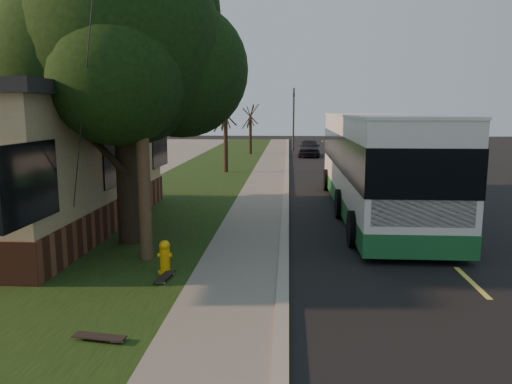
{
  "coord_description": "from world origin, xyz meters",
  "views": [
    {
      "loc": [
        0.09,
        -10.41,
        3.63
      ],
      "look_at": [
        -0.75,
        2.41,
        1.5
      ],
      "focal_mm": 35.0,
      "sensor_mm": 36.0,
      "label": 1
    }
  ],
  "objects_px": {
    "utility_pole": "(139,65)",
    "bare_tree_far": "(250,130)",
    "traffic_signal": "(294,115)",
    "skateboard_spare": "(99,337)",
    "fire_hydrant": "(165,257)",
    "dumpster": "(4,207)",
    "transit_bus": "(376,161)",
    "distant_car": "(309,147)",
    "skateboarder": "(140,212)",
    "leafy_tree": "(125,49)",
    "skateboard_main": "(165,277)",
    "bare_tree_near": "(226,136)"
  },
  "relations": [
    {
      "from": "leafy_tree",
      "to": "bare_tree_near",
      "type": "bearing_deg",
      "value": 87.5
    },
    {
      "from": "bare_tree_near",
      "to": "traffic_signal",
      "type": "distance_m",
      "value": 16.52
    },
    {
      "from": "bare_tree_near",
      "to": "dumpster",
      "type": "relative_size",
      "value": 2.65
    },
    {
      "from": "utility_pole",
      "to": "bare_tree_far",
      "type": "xyz_separation_m",
      "value": [
        0.31,
        29.01,
        -2.63
      ]
    },
    {
      "from": "skateboard_main",
      "to": "transit_bus",
      "type": "bearing_deg",
      "value": 53.81
    },
    {
      "from": "bare_tree_far",
      "to": "skateboard_main",
      "type": "height_order",
      "value": "bare_tree_far"
    },
    {
      "from": "skateboard_spare",
      "to": "transit_bus",
      "type": "bearing_deg",
      "value": 60.57
    },
    {
      "from": "distant_car",
      "to": "dumpster",
      "type": "bearing_deg",
      "value": -110.08
    },
    {
      "from": "bare_tree_near",
      "to": "bare_tree_far",
      "type": "xyz_separation_m",
      "value": [
        0.5,
        12.0,
        -0.15
      ]
    },
    {
      "from": "leafy_tree",
      "to": "skateboard_spare",
      "type": "height_order",
      "value": "leafy_tree"
    },
    {
      "from": "leafy_tree",
      "to": "skateboarder",
      "type": "distance_m",
      "value": 4.34
    },
    {
      "from": "bare_tree_far",
      "to": "skateboard_main",
      "type": "xyz_separation_m",
      "value": [
        0.5,
        -30.42,
        -1.88
      ]
    },
    {
      "from": "transit_bus",
      "to": "skateboard_spare",
      "type": "relative_size",
      "value": 14.85
    },
    {
      "from": "leafy_tree",
      "to": "skateboarder",
      "type": "bearing_deg",
      "value": 29.84
    },
    {
      "from": "fire_hydrant",
      "to": "skateboard_main",
      "type": "xyz_separation_m",
      "value": [
        0.1,
        -0.42,
        -0.3
      ]
    },
    {
      "from": "traffic_signal",
      "to": "skateboard_spare",
      "type": "xyz_separation_m",
      "value": [
        -3.33,
        -37.3,
        -3.04
      ]
    },
    {
      "from": "bare_tree_near",
      "to": "fire_hydrant",
      "type": "bearing_deg",
      "value": -87.14
    },
    {
      "from": "leafy_tree",
      "to": "distant_car",
      "type": "relative_size",
      "value": 1.91
    },
    {
      "from": "leafy_tree",
      "to": "bare_tree_far",
      "type": "relative_size",
      "value": 1.94
    },
    {
      "from": "traffic_signal",
      "to": "skateboard_spare",
      "type": "distance_m",
      "value": 37.57
    },
    {
      "from": "dumpster",
      "to": "utility_pole",
      "type": "bearing_deg",
      "value": -28.75
    },
    {
      "from": "leafy_tree",
      "to": "skateboard_main",
      "type": "height_order",
      "value": "leafy_tree"
    },
    {
      "from": "transit_bus",
      "to": "skateboard_spare",
      "type": "height_order",
      "value": "transit_bus"
    },
    {
      "from": "bare_tree_far",
      "to": "distant_car",
      "type": "relative_size",
      "value": 0.98
    },
    {
      "from": "utility_pole",
      "to": "skateboarder",
      "type": "relative_size",
      "value": 5.91
    },
    {
      "from": "fire_hydrant",
      "to": "dumpster",
      "type": "relative_size",
      "value": 0.46
    },
    {
      "from": "distant_car",
      "to": "skateboarder",
      "type": "bearing_deg",
      "value": -100.24
    },
    {
      "from": "skateboarder",
      "to": "skateboard_spare",
      "type": "xyz_separation_m",
      "value": [
        1.13,
        -6.07,
        -0.71
      ]
    },
    {
      "from": "bare_tree_far",
      "to": "transit_bus",
      "type": "relative_size",
      "value": 0.31
    },
    {
      "from": "fire_hydrant",
      "to": "bare_tree_far",
      "type": "relative_size",
      "value": 0.18
    },
    {
      "from": "skateboard_spare",
      "to": "bare_tree_near",
      "type": "bearing_deg",
      "value": 91.81
    },
    {
      "from": "dumpster",
      "to": "fire_hydrant",
      "type": "bearing_deg",
      "value": -33.11
    },
    {
      "from": "skateboarder",
      "to": "fire_hydrant",
      "type": "bearing_deg",
      "value": 150.95
    },
    {
      "from": "utility_pole",
      "to": "skateboard_spare",
      "type": "relative_size",
      "value": 10.5
    },
    {
      "from": "transit_bus",
      "to": "distant_car",
      "type": "distance_m",
      "value": 21.61
    },
    {
      "from": "transit_bus",
      "to": "utility_pole",
      "type": "bearing_deg",
      "value": -135.59
    },
    {
      "from": "bare_tree_far",
      "to": "skateboard_main",
      "type": "bearing_deg",
      "value": -89.06
    },
    {
      "from": "fire_hydrant",
      "to": "traffic_signal",
      "type": "relative_size",
      "value": 0.13
    },
    {
      "from": "fire_hydrant",
      "to": "distant_car",
      "type": "relative_size",
      "value": 0.18
    },
    {
      "from": "fire_hydrant",
      "to": "traffic_signal",
      "type": "height_order",
      "value": "traffic_signal"
    },
    {
      "from": "skateboarder",
      "to": "distant_car",
      "type": "xyz_separation_m",
      "value": [
        5.64,
        26.11,
        -0.14
      ]
    },
    {
      "from": "fire_hydrant",
      "to": "transit_bus",
      "type": "height_order",
      "value": "transit_bus"
    },
    {
      "from": "traffic_signal",
      "to": "dumpster",
      "type": "relative_size",
      "value": 3.38
    },
    {
      "from": "utility_pole",
      "to": "leafy_tree",
      "type": "xyz_separation_m",
      "value": [
        -0.87,
        1.66,
        0.54
      ]
    },
    {
      "from": "skateboard_spare",
      "to": "distant_car",
      "type": "relative_size",
      "value": 0.21
    },
    {
      "from": "skateboard_spare",
      "to": "skateboard_main",
      "type": "bearing_deg",
      "value": 83.54
    },
    {
      "from": "utility_pole",
      "to": "skateboard_main",
      "type": "relative_size",
      "value": 10.77
    },
    {
      "from": "utility_pole",
      "to": "transit_bus",
      "type": "relative_size",
      "value": 0.71
    },
    {
      "from": "leafy_tree",
      "to": "traffic_signal",
      "type": "bearing_deg",
      "value": 81.53
    },
    {
      "from": "fire_hydrant",
      "to": "skateboard_main",
      "type": "relative_size",
      "value": 0.88
    }
  ]
}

